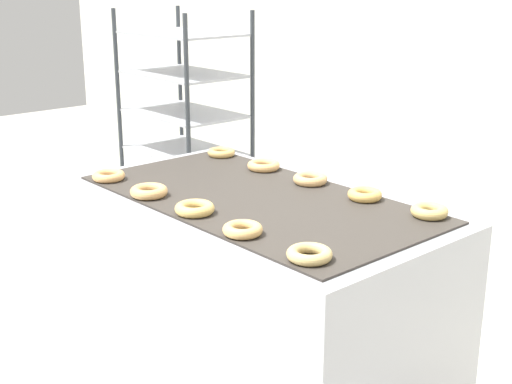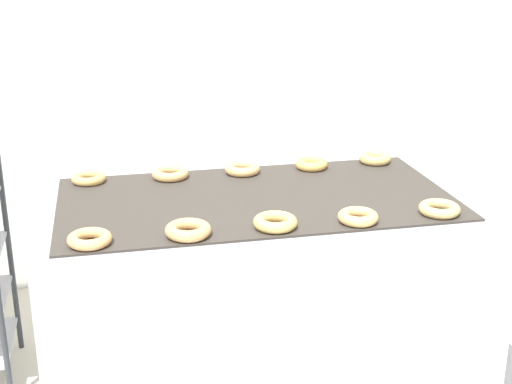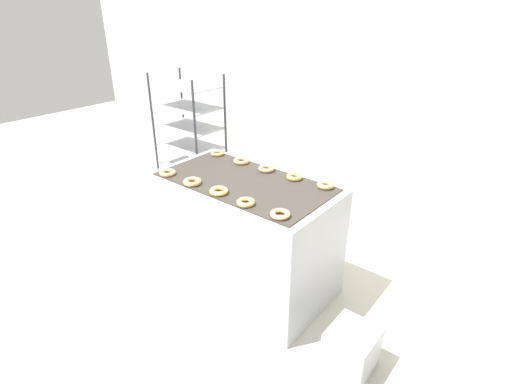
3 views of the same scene
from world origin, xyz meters
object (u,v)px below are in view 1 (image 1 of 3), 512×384
at_px(donut_near_left, 149,191).
at_px(donut_far_left, 264,165).
at_px(donut_near_leftmost, 109,176).
at_px(donut_near_center, 195,208).
at_px(donut_far_right, 365,195).
at_px(donut_far_leftmost, 221,152).
at_px(donut_far_center, 310,179).
at_px(fryer_machine, 256,315).
at_px(donut_near_right, 243,229).
at_px(baking_rack_cart, 185,151).
at_px(donut_near_rightmost, 309,254).
at_px(donut_far_rightmost, 429,211).

bearing_deg(donut_near_left, donut_far_left, 89.67).
bearing_deg(donut_near_leftmost, donut_far_left, 62.80).
xyz_separation_m(donut_near_center, donut_far_right, (0.28, 0.56, -0.00)).
xyz_separation_m(donut_near_leftmost, donut_near_left, (0.29, 0.00, 0.00)).
xyz_separation_m(donut_far_leftmost, donut_far_left, (0.30, -0.01, 0.00)).
height_order(donut_far_leftmost, donut_far_center, donut_far_center).
height_order(fryer_machine, donut_far_right, donut_far_right).
relative_size(donut_near_center, donut_far_center, 1.02).
bearing_deg(donut_far_leftmost, donut_near_center, -45.25).
relative_size(donut_near_center, donut_near_right, 1.07).
height_order(baking_rack_cart, donut_far_leftmost, baking_rack_cart).
relative_size(donut_far_leftmost, donut_far_left, 0.91).
xyz_separation_m(donut_near_rightmost, donut_far_rightmost, (0.00, 0.58, 0.00)).
bearing_deg(donut_near_right, donut_far_center, 114.57).
height_order(baking_rack_cart, donut_near_right, baking_rack_cart).
distance_m(donut_near_center, donut_far_left, 0.62).
bearing_deg(donut_far_center, donut_near_center, -90.76).
bearing_deg(donut_near_center, donut_far_center, 89.24).
xyz_separation_m(baking_rack_cart, donut_near_leftmost, (0.72, -0.90, 0.18)).
distance_m(baking_rack_cart, donut_far_right, 1.61).
distance_m(fryer_machine, donut_far_center, 0.57).
height_order(baking_rack_cart, donut_near_left, baking_rack_cart).
bearing_deg(fryer_machine, donut_near_leftmost, -152.60).
bearing_deg(donut_near_rightmost, donut_far_leftmost, 153.03).
bearing_deg(donut_near_leftmost, baking_rack_cart, 128.95).
bearing_deg(donut_near_center, fryer_machine, 89.78).
bearing_deg(donut_near_leftmost, donut_near_left, 0.33).
bearing_deg(donut_far_left, donut_far_rightmost, 1.49).
height_order(donut_near_rightmost, donut_far_left, same).
bearing_deg(donut_near_rightmost, donut_far_right, 115.59).
relative_size(donut_near_left, donut_far_center, 1.04).
bearing_deg(donut_far_leftmost, fryer_machine, -27.09).
bearing_deg(donut_near_right, donut_near_leftmost, -179.97).
height_order(donut_near_center, donut_far_rightmost, same).
height_order(donut_near_right, donut_far_rightmost, donut_far_rightmost).
distance_m(donut_near_rightmost, donut_far_rightmost, 0.58).
bearing_deg(donut_near_rightmost, donut_far_center, 134.34).
relative_size(donut_near_rightmost, donut_far_center, 1.00).
bearing_deg(donut_near_center, donut_near_leftmost, -178.96).
relative_size(donut_near_rightmost, donut_far_right, 1.07).
bearing_deg(donut_near_right, donut_far_rightmost, 64.26).
bearing_deg(donut_near_rightmost, donut_near_leftmost, -179.33).
distance_m(donut_near_leftmost, donut_near_rightmost, 1.12).
xyz_separation_m(baking_rack_cart, donut_far_right, (1.57, -0.32, 0.18)).
height_order(fryer_machine, donut_far_leftmost, donut_far_leftmost).
relative_size(baking_rack_cart, donut_near_rightmost, 11.71).
bearing_deg(donut_far_center, donut_far_right, 0.72).
bearing_deg(fryer_machine, donut_near_left, -133.23).
height_order(donut_near_center, donut_far_center, same).
relative_size(donut_near_center, donut_far_left, 1.00).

